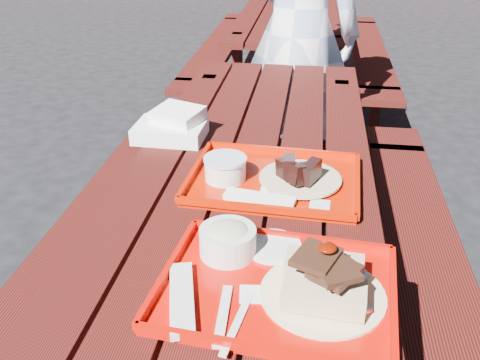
{
  "coord_description": "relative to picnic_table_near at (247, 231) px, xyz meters",
  "views": [
    {
      "loc": [
        0.17,
        -1.38,
        1.48
      ],
      "look_at": [
        0.0,
        -0.15,
        0.82
      ],
      "focal_mm": 40.0,
      "sensor_mm": 36.0,
      "label": 1
    }
  ],
  "objects": [
    {
      "name": "person",
      "position": [
        0.08,
        1.37,
        0.31
      ],
      "size": [
        0.7,
        0.53,
        1.74
      ],
      "primitive_type": "imported",
      "rotation": [
        0.0,
        0.0,
        2.95
      ],
      "color": "#96ABCE",
      "rests_on": "ground"
    },
    {
      "name": "white_cloth",
      "position": [
        -0.29,
        0.26,
        0.23
      ],
      "size": [
        0.24,
        0.21,
        0.09
      ],
      "color": "white",
      "rests_on": "picnic_table_near"
    },
    {
      "name": "picnic_table_near",
      "position": [
        0.0,
        0.0,
        0.0
      ],
      "size": [
        1.41,
        2.4,
        0.75
      ],
      "color": "#45130D",
      "rests_on": "ground"
    },
    {
      "name": "picnic_table_far",
      "position": [
        0.0,
        2.8,
        0.0
      ],
      "size": [
        1.41,
        2.4,
        0.75
      ],
      "color": "#45130D",
      "rests_on": "ground"
    },
    {
      "name": "near_tray",
      "position": [
        0.13,
        -0.48,
        0.23
      ],
      "size": [
        0.51,
        0.42,
        0.15
      ],
      "color": "#BE0B03",
      "rests_on": "picnic_table_near"
    },
    {
      "name": "far_tray",
      "position": [
        0.07,
        -0.04,
        0.21
      ],
      "size": [
        0.5,
        0.4,
        0.08
      ],
      "color": "#B81500",
      "rests_on": "picnic_table_near"
    }
  ]
}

